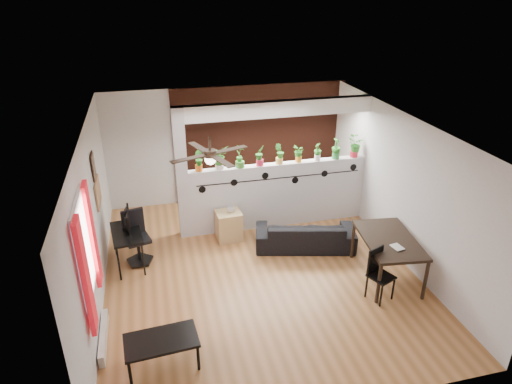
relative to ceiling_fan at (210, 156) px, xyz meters
name	(u,v)px	position (x,y,z in m)	size (l,w,h in m)	color
room_shell	(258,203)	(0.80, 0.30, -1.01)	(6.30, 7.10, 2.90)	brown
partition_wall	(279,195)	(1.60, 1.80, -1.64)	(3.60, 0.18, 1.35)	#BCBCC1
ceiling_header	(281,109)	(1.60, 1.80, 0.14)	(3.60, 0.18, 0.30)	white
pier_column	(182,175)	(-0.31, 1.80, -1.01)	(0.22, 0.20, 2.60)	#BCBCC1
brick_panel	(261,142)	(1.60, 3.27, -1.01)	(3.90, 0.05, 2.60)	#A0462E
vine_decal	(280,178)	(1.60, 1.70, -1.23)	(3.31, 0.01, 0.30)	black
window_assembly	(86,251)	(-1.76, -0.90, -0.81)	(0.09, 1.30, 1.55)	white
baseboard_heater	(104,337)	(-1.74, -0.90, -2.22)	(0.08, 1.00, 0.18)	silver
corkboard	(98,193)	(-1.78, 1.25, -0.96)	(0.03, 0.60, 0.45)	#9E714C
framed_art	(93,166)	(-1.78, 1.20, -0.46)	(0.03, 0.34, 0.44)	#8C7259
ceiling_fan	(210,156)	(0.00, 0.00, 0.00)	(1.19, 1.19, 0.43)	black
potted_plant_0	(198,160)	(0.02, 1.80, -0.75)	(0.23, 0.25, 0.40)	#CD6218
potted_plant_1	(219,157)	(0.42, 1.80, -0.72)	(0.30, 0.29, 0.46)	white
potted_plant_2	(240,155)	(0.81, 1.80, -0.72)	(0.30, 0.31, 0.47)	#3E832F
potted_plant_3	(260,155)	(1.21, 1.80, -0.75)	(0.25, 0.23, 0.41)	#C01E3B
potted_plant_4	(279,153)	(1.60, 1.80, -0.75)	(0.23, 0.20, 0.40)	#E7B351
potted_plant_5	(299,153)	(2.00, 1.80, -0.77)	(0.15, 0.18, 0.36)	orange
potted_plant_6	(318,151)	(2.39, 1.80, -0.77)	(0.20, 0.22, 0.36)	white
potted_plant_7	(336,148)	(2.79, 1.80, -0.74)	(0.25, 0.27, 0.42)	#31883E
potted_plant_8	(355,146)	(3.18, 1.80, -0.73)	(0.29, 0.28, 0.44)	red
sofa	(305,234)	(1.85, 0.83, -2.06)	(1.77, 0.70, 0.52)	black
cube_shelf	(229,225)	(0.50, 1.46, -2.02)	(0.47, 0.42, 0.58)	tan
cup	(231,210)	(0.55, 1.46, -1.68)	(0.13, 0.13, 0.11)	gray
computer_desk	(126,235)	(-1.39, 1.00, -1.71)	(0.59, 0.98, 0.67)	black
monitor	(125,223)	(-1.39, 1.15, -1.55)	(0.05, 0.33, 0.19)	black
office_chair	(137,240)	(-1.23, 1.08, -1.89)	(0.50, 0.51, 0.97)	black
dining_table	(389,243)	(2.85, -0.42, -1.64)	(1.00, 1.47, 0.76)	black
book	(393,248)	(2.75, -0.72, -1.55)	(0.15, 0.21, 0.02)	gray
folding_chair	(378,269)	(2.45, -0.86, -1.81)	(0.46, 0.46, 0.86)	black
coffee_table	(161,342)	(-0.95, -1.53, -1.92)	(0.98, 0.59, 0.44)	black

